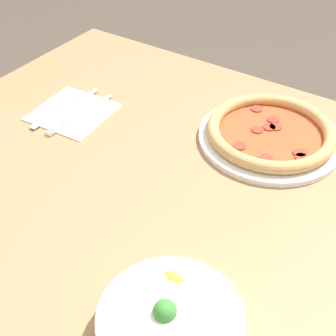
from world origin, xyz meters
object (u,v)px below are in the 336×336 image
(pizza, at_px, (270,133))
(bowl, at_px, (170,324))
(knife, at_px, (69,106))
(fork, at_px, (82,113))

(pizza, xyz_separation_m, bowl, (-0.07, 0.48, 0.01))
(bowl, bearing_deg, knife, -34.56)
(bowl, distance_m, fork, 0.57)
(bowl, xyz_separation_m, knife, (0.50, -0.35, -0.02))
(bowl, relative_size, fork, 1.01)
(pizza, distance_m, fork, 0.42)
(pizza, height_order, fork, pizza)
(pizza, bearing_deg, fork, 20.54)
(fork, xyz_separation_m, knife, (0.04, -0.01, -0.00))
(pizza, distance_m, knife, 0.45)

